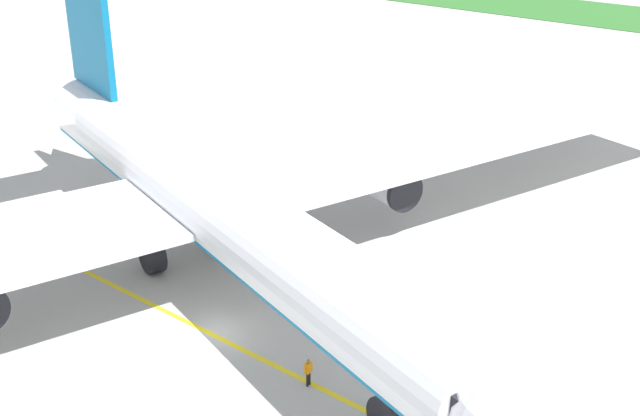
% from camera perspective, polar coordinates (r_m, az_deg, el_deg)
% --- Properties ---
extents(ground_plane, '(600.00, 600.00, 0.00)m').
position_cam_1_polar(ground_plane, '(50.07, -7.69, -8.85)').
color(ground_plane, '#ADAAA5').
rests_on(ground_plane, ground).
extents(apron_taxi_line, '(280.00, 0.36, 0.01)m').
position_cam_1_polar(apron_taxi_line, '(50.07, -7.67, -8.84)').
color(apron_taxi_line, yellow).
rests_on(apron_taxi_line, ground).
extents(airliner_foreground, '(57.65, 94.51, 17.38)m').
position_cam_1_polar(airliner_foreground, '(53.66, -8.15, 0.61)').
color(airliner_foreground, white).
rests_on(airliner_foreground, ground).
extents(ground_crew_wingwalker_port, '(0.28, 0.60, 1.71)m').
position_cam_1_polar(ground_crew_wingwalker_port, '(44.81, -0.83, -11.36)').
color(ground_crew_wingwalker_port, black).
rests_on(ground_crew_wingwalker_port, ground).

